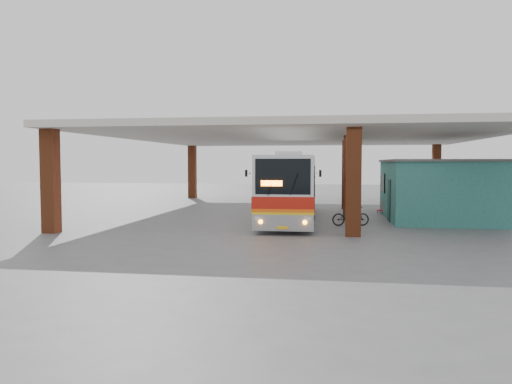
{
  "coord_description": "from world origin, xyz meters",
  "views": [
    {
      "loc": [
        2.27,
        -23.24,
        2.95
      ],
      "look_at": [
        -1.42,
        0.0,
        1.56
      ],
      "focal_mm": 35.0,
      "sensor_mm": 36.0,
      "label": 1
    }
  ],
  "objects_px": {
    "motorcycle": "(351,216)",
    "red_chair": "(382,208)",
    "coach_bus": "(290,186)",
    "pedestrian": "(294,210)"
  },
  "relations": [
    {
      "from": "motorcycle",
      "to": "red_chair",
      "type": "relative_size",
      "value": 2.44
    },
    {
      "from": "coach_bus",
      "to": "motorcycle",
      "type": "xyz_separation_m",
      "value": [
        3.01,
        -2.12,
        -1.27
      ]
    },
    {
      "from": "red_chair",
      "to": "pedestrian",
      "type": "bearing_deg",
      "value": -144.17
    },
    {
      "from": "coach_bus",
      "to": "motorcycle",
      "type": "height_order",
      "value": "coach_bus"
    },
    {
      "from": "coach_bus",
      "to": "motorcycle",
      "type": "relative_size",
      "value": 6.93
    },
    {
      "from": "coach_bus",
      "to": "pedestrian",
      "type": "relative_size",
      "value": 6.93
    },
    {
      "from": "motorcycle",
      "to": "pedestrian",
      "type": "xyz_separation_m",
      "value": [
        -2.51,
        -1.87,
        0.41
      ]
    },
    {
      "from": "coach_bus",
      "to": "pedestrian",
      "type": "bearing_deg",
      "value": -85.0
    },
    {
      "from": "pedestrian",
      "to": "red_chair",
      "type": "relative_size",
      "value": 2.44
    },
    {
      "from": "motorcycle",
      "to": "red_chair",
      "type": "xyz_separation_m",
      "value": [
        1.99,
        5.91,
        -0.13
      ]
    }
  ]
}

